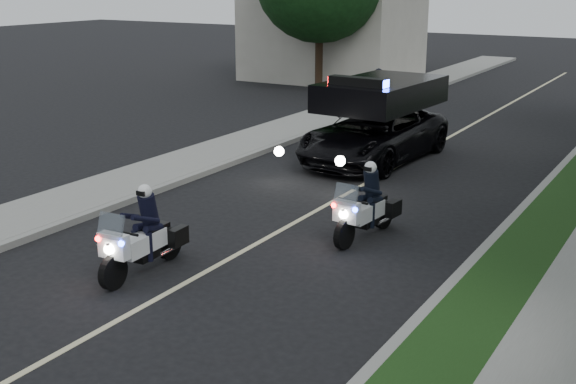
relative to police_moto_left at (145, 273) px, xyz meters
The scene contains 14 objects.
ground 1.52m from the police_moto_left, 51.80° to the right, with size 120.00×120.00×0.00m, color black.
curb_right 10.15m from the police_moto_left, 60.24° to the left, with size 0.20×60.00×0.15m, color gray.
grass_verge 10.51m from the police_moto_left, 56.92° to the left, with size 1.20×60.00×0.16m, color #193814.
curb_left 9.36m from the police_moto_left, 109.75° to the left, with size 0.20×60.00×0.15m, color gray.
sidewalk_left 9.79m from the police_moto_left, 115.82° to the left, with size 2.00×60.00×0.16m, color gray.
building_far 26.64m from the police_moto_left, 110.07° to the left, with size 8.00×6.00×7.00m, color #A8A396.
lane_marking 8.86m from the police_moto_left, 83.93° to the left, with size 0.12×50.00×0.01m, color #BFB78C.
police_moto_left is the anchor object (origin of this frame).
police_moto_right 4.58m from the police_moto_left, 54.51° to the left, with size 0.66×1.88×1.60m, color silver, non-canonical shape.
police_suv 9.81m from the police_moto_left, 89.53° to the left, with size 2.59×5.60×2.72m, color black.
bicycle 15.60m from the police_moto_left, 98.48° to the left, with size 0.60×1.72×0.90m, color black.
cyclist 15.60m from the police_moto_left, 98.48° to the left, with size 0.63×0.42×1.75m, color black.
tree_left_near 22.67m from the police_moto_left, 110.45° to the left, with size 6.02×6.02×10.03m, color #133914, non-canonical shape.
tree_left_far 29.43m from the police_moto_left, 107.11° to the left, with size 6.06×6.06×10.11m, color black, non-canonical shape.
Camera 1 is at (7.59, -8.04, 5.17)m, focal length 45.60 mm.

